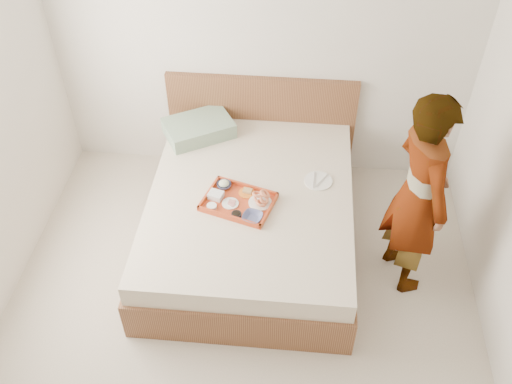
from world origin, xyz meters
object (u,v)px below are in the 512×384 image
at_px(bed, 251,218).
at_px(dinner_plate, 318,181).
at_px(tray, 238,202).
at_px(person, 418,195).

bearing_deg(bed, dinner_plate, 20.20).
xyz_separation_m(bed, tray, (-0.08, -0.12, 0.29)).
bearing_deg(dinner_plate, person, -30.96).
xyz_separation_m(bed, person, (1.18, -0.21, 0.56)).
relative_size(bed, dinner_plate, 9.04).
xyz_separation_m(dinner_plate, person, (0.67, -0.40, 0.29)).
height_order(tray, dinner_plate, tray).
height_order(tray, person, person).
bearing_deg(tray, person, 12.53).
distance_m(bed, person, 1.33).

